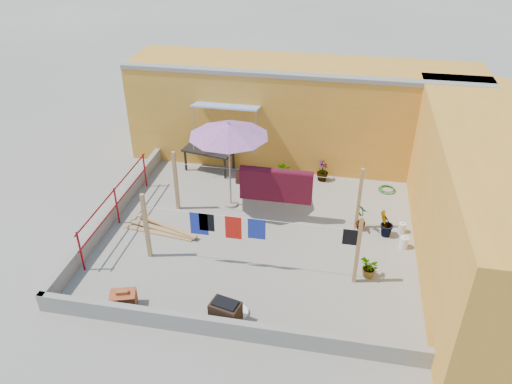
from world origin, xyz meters
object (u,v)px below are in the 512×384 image
Objects in this scene: white_basin at (238,312)px; water_jug_b at (402,228)px; brick_stack at (124,300)px; outdoor_table at (209,151)px; brazier at (225,312)px; patio_umbrella at (229,131)px; water_jug_a at (404,242)px; plant_back_a at (282,173)px; green_hose at (387,189)px.

water_jug_b is (3.62, 3.73, 0.10)m from white_basin.
outdoor_table is at bearing 88.48° from brick_stack.
brazier is at bearing -125.85° from white_basin.
patio_umbrella is 5.36m from water_jug_a.
plant_back_a is at bearing 88.59° from white_basin.
patio_umbrella is 5.27m from water_jug_b.
outdoor_table reaches higher than green_hose.
outdoor_table reaches higher than brazier.
green_hose is at bearing 98.30° from water_jug_b.
brazier is at bearing -93.34° from plant_back_a.
water_jug_a is (3.82, 3.34, -0.11)m from brazier.
outdoor_table is at bearing 152.73° from water_jug_a.
brazier is (2.10, -6.39, -0.41)m from outdoor_table.
white_basin is at bearing -134.07° from water_jug_b.
patio_umbrella reaches higher than water_jug_a.
brick_stack is 6.95m from water_jug_a.
plant_back_a reaches higher than water_jug_a.
brick_stack is 1.23× the size of green_hose.
water_jug_b is (0.00, 0.68, -0.02)m from water_jug_a.
outdoor_table is at bearing 108.22° from brazier.
brick_stack is 1.83× the size of water_jug_a.
brazier is 5.55m from water_jug_b.
brazier is at bearing -133.56° from water_jug_b.
green_hose is (3.31, 5.85, -0.01)m from white_basin.
outdoor_table reaches higher than water_jug_a.
plant_back_a is (2.61, 5.86, 0.20)m from brick_stack.
water_jug_b is at bearing -81.70° from green_hose.
white_basin is 0.55× the size of plant_back_a.
patio_umbrella is at bearing 166.80° from water_jug_a.
white_basin is 1.46× the size of water_jug_b.
water_jug_b is at bearing 33.40° from brick_stack.
green_hose is at bearing -2.60° from outdoor_table.
white_basin is 1.30× the size of water_jug_a.
patio_umbrella is at bearing -132.60° from plant_back_a.
brick_stack is at bearing -146.60° from water_jug_b.
outdoor_table reaches higher than white_basin.
water_jug_a is at bearing -35.90° from plant_back_a.
plant_back_a is (0.34, 5.86, 0.14)m from brazier.
brick_stack is (-1.33, -4.45, -2.14)m from patio_umbrella.
patio_umbrella is at bearing 174.76° from water_jug_b.
patio_umbrella is 5.77× the size of white_basin.
water_jug_b is 0.60× the size of green_hose.
brazier reaches higher than brick_stack.
brick_stack is 0.78× the size of plant_back_a.
outdoor_table is 2.11× the size of plant_back_a.
brick_stack is 8.43m from green_hose.
plant_back_a is at bearing -174.94° from green_hose.
water_jug_a is 0.43× the size of plant_back_a.
brazier is 7.07m from green_hose.
brick_stack is 6.42m from plant_back_a.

